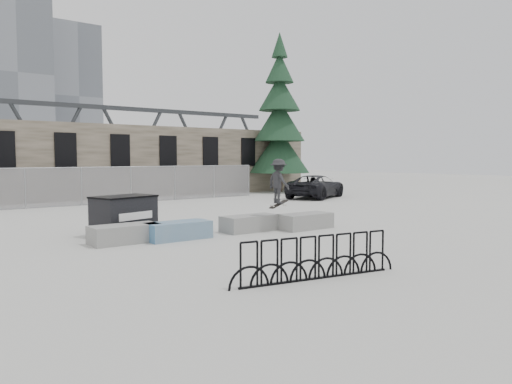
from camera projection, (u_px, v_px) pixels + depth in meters
ground at (211, 235)px, 16.31m from camera, size 120.00×120.00×0.00m
stone_wall at (59, 162)px, 28.94m from camera, size 36.00×2.58×4.50m
chainlink_fence at (81, 186)px, 26.08m from camera, size 22.06×0.06×2.02m
planter_far_left at (125, 233)px, 14.69m from camera, size 2.00×0.90×0.54m
planter_center_left at (178, 230)px, 15.36m from camera, size 2.00×0.90×0.54m
planter_center_right at (250, 223)px, 17.06m from camera, size 2.00×0.90×0.54m
planter_offset at (305, 220)px, 17.62m from camera, size 2.00×0.90×0.54m
dumpster at (124, 215)px, 16.18m from camera, size 2.20×1.67×1.28m
bike_rack at (317, 258)px, 10.32m from camera, size 3.98×0.80×0.90m
spruce_tree at (279, 125)px, 36.18m from camera, size 4.40×4.40×11.50m
truss_bridge at (48, 145)px, 65.45m from camera, size 70.00×3.00×9.80m
suv at (316, 186)px, 31.09m from camera, size 5.61×4.23×1.42m
skateboarder at (279, 181)px, 16.92m from camera, size 0.80×1.00×1.67m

